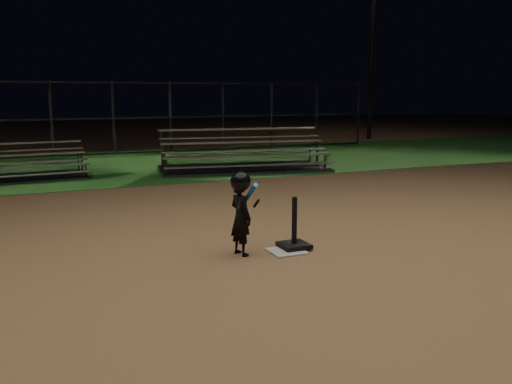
% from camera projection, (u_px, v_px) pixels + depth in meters
% --- Properties ---
extents(ground, '(80.00, 80.00, 0.00)m').
position_uv_depth(ground, '(287.00, 252.00, 7.30)').
color(ground, '#986B44').
rests_on(ground, ground).
extents(grass_strip, '(60.00, 8.00, 0.01)m').
position_uv_depth(grass_strip, '(133.00, 165.00, 16.29)').
color(grass_strip, '#1F521A').
rests_on(grass_strip, ground).
extents(home_plate, '(0.45, 0.45, 0.02)m').
position_uv_depth(home_plate, '(287.00, 251.00, 7.30)').
color(home_plate, beige).
rests_on(home_plate, ground).
extents(batting_tee, '(0.38, 0.38, 0.70)m').
position_uv_depth(batting_tee, '(294.00, 239.00, 7.41)').
color(batting_tee, black).
rests_on(batting_tee, home_plate).
extents(child_batter, '(0.39, 0.62, 1.11)m').
position_uv_depth(child_batter, '(241.00, 211.00, 7.08)').
color(child_batter, black).
rests_on(child_batter, ground).
extents(bleacher_left, '(3.65, 1.97, 0.87)m').
position_uv_depth(bleacher_left, '(11.00, 173.00, 13.38)').
color(bleacher_left, '#ADADB1').
rests_on(bleacher_left, ground).
extents(bleacher_right, '(4.83, 2.92, 1.11)m').
position_uv_depth(bleacher_right, '(244.00, 162.00, 15.15)').
color(bleacher_right, '#ACABB0').
rests_on(bleacher_right, ground).
extents(backstop_fence, '(20.08, 0.08, 2.50)m').
position_uv_depth(backstop_fence, '(113.00, 118.00, 18.77)').
color(backstop_fence, '#38383D').
rests_on(backstop_fence, ground).
extents(light_pole_right, '(0.90, 0.53, 8.30)m').
position_uv_depth(light_pole_right, '(374.00, 29.00, 24.67)').
color(light_pole_right, '#2D2D30').
rests_on(light_pole_right, ground).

